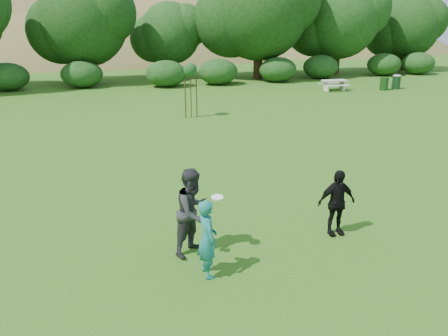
# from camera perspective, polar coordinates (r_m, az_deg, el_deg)

# --- Properties ---
(ground) EXTENTS (120.00, 120.00, 0.00)m
(ground) POSITION_cam_1_polar(r_m,az_deg,el_deg) (9.94, 4.76, -11.54)
(ground) COLOR #19470C
(ground) RESTS_ON ground
(player_teal) EXTENTS (0.46, 0.64, 1.67)m
(player_teal) POSITION_cam_1_polar(r_m,az_deg,el_deg) (8.91, -2.20, -9.19)
(player_teal) COLOR #186D6B
(player_teal) RESTS_ON ground
(player_grey) EXTENTS (1.23, 1.19, 1.99)m
(player_grey) POSITION_cam_1_polar(r_m,az_deg,el_deg) (9.68, -4.02, -5.72)
(player_grey) COLOR #2A2A2C
(player_grey) RESTS_ON ground
(player_black) EXTENTS (0.97, 0.40, 1.65)m
(player_black) POSITION_cam_1_polar(r_m,az_deg,el_deg) (10.88, 14.47, -4.41)
(player_black) COLOR black
(player_black) RESTS_ON ground
(trash_can_near) EXTENTS (0.60, 0.60, 0.90)m
(trash_can_near) POSITION_cam_1_polar(r_m,az_deg,el_deg) (34.26, 20.18, 10.27)
(trash_can_near) COLOR #183C16
(trash_can_near) RESTS_ON ground
(frisbee) EXTENTS (0.27, 0.27, 0.05)m
(frisbee) POSITION_cam_1_polar(r_m,az_deg,el_deg) (9.47, -0.88, -3.84)
(frisbee) COLOR white
(frisbee) RESTS_ON ground
(sapling) EXTENTS (0.70, 0.70, 2.85)m
(sapling) POSITION_cam_1_polar(r_m,az_deg,el_deg) (22.95, -4.42, 12.49)
(sapling) COLOR #392A16
(sapling) RESTS_ON ground
(picnic_table) EXTENTS (1.80, 1.48, 0.76)m
(picnic_table) POSITION_cam_1_polar(r_m,az_deg,el_deg) (32.99, 14.23, 10.67)
(picnic_table) COLOR #BCB9AD
(picnic_table) RESTS_ON ground
(trash_can_lidded) EXTENTS (0.60, 0.60, 1.05)m
(trash_can_lidded) POSITION_cam_1_polar(r_m,az_deg,el_deg) (35.18, 21.58, 10.46)
(trash_can_lidded) COLOR #133419
(trash_can_lidded) RESTS_ON ground
(hillside) EXTENTS (150.00, 72.00, 52.00)m
(hillside) POSITION_cam_1_polar(r_m,az_deg,el_deg) (78.35, -13.48, 6.07)
(hillside) COLOR olive
(hillside) RESTS_ON ground
(tree_row) EXTENTS (53.92, 10.38, 9.62)m
(tree_row) POSITION_cam_1_polar(r_m,az_deg,el_deg) (37.20, -6.20, 18.76)
(tree_row) COLOR #3A2616
(tree_row) RESTS_ON ground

